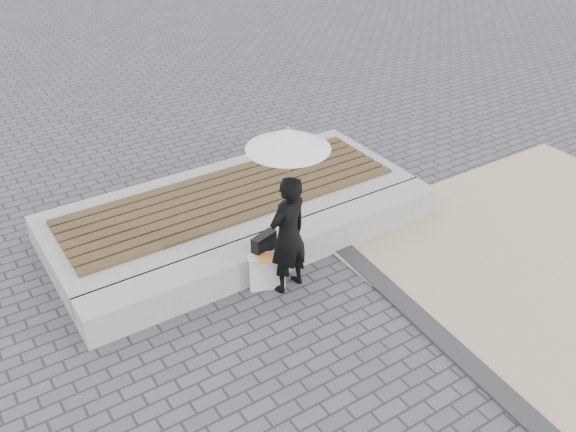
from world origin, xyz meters
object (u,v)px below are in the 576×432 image
at_px(parasol, 288,139).
at_px(handbag, 264,243).
at_px(seating_ledge, 278,251).
at_px(woman, 288,235).
at_px(canvas_tote, 267,271).

bearing_deg(parasol, handbag, 117.36).
relative_size(seating_ledge, handbag, 14.87).
height_order(woman, handbag, woman).
bearing_deg(seating_ledge, canvas_tote, -138.32).
bearing_deg(seating_ledge, parasol, -107.31).
xyz_separation_m(seating_ledge, handbag, (-0.29, -0.17, 0.32)).
bearing_deg(handbag, woman, -80.46).
height_order(seating_ledge, parasol, parasol).
xyz_separation_m(parasol, handbag, (-0.15, 0.29, -1.43)).
bearing_deg(handbag, seating_ledge, 11.58).
xyz_separation_m(seating_ledge, parasol, (-0.14, -0.46, 1.75)).
bearing_deg(canvas_tote, handbag, 90.62).
distance_m(seating_ledge, canvas_tote, 0.47).
xyz_separation_m(handbag, canvas_tote, (-0.06, -0.15, -0.30)).
distance_m(seating_ledge, woman, 0.72).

